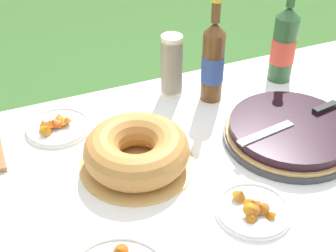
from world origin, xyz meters
TOP-DOWN VIEW (x-y plane):
  - garden_table at (0.00, 0.00)m, footprint 1.79×0.96m
  - tablecloth at (0.00, 0.00)m, footprint 1.80×0.97m
  - berry_tart at (0.21, 0.00)m, footprint 0.39×0.39m
  - serving_knife at (0.24, 0.01)m, footprint 0.37×0.08m
  - bundt_cake at (-0.24, 0.06)m, footprint 0.32×0.32m
  - cup_stack at (-0.01, 0.37)m, footprint 0.07×0.07m
  - cider_bottle_green at (0.39, 0.32)m, footprint 0.08×0.08m
  - cider_bottle_amber at (0.10, 0.30)m, footprint 0.07×0.07m
  - snack_plate_near at (-0.41, 0.32)m, footprint 0.20×0.20m
  - snack_plate_left at (-0.04, -0.21)m, footprint 0.19×0.19m

SIDE VIEW (x-z plane):
  - garden_table at x=0.00m, z-range 0.29..0.98m
  - tablecloth at x=0.00m, z-range 0.63..0.73m
  - snack_plate_near at x=-0.41m, z-range 0.68..0.74m
  - snack_plate_left at x=-0.04m, z-range 0.68..0.74m
  - berry_tart at x=0.21m, z-range 0.69..0.75m
  - bundt_cake at x=-0.24m, z-range 0.69..0.80m
  - serving_knife at x=0.24m, z-range 0.75..0.76m
  - cup_stack at x=-0.01m, z-range 0.69..0.91m
  - cider_bottle_green at x=0.39m, z-range 0.65..1.01m
  - cider_bottle_amber at x=0.10m, z-range 0.66..1.01m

